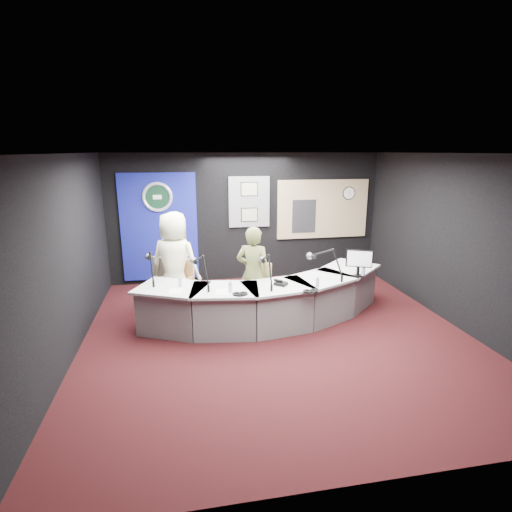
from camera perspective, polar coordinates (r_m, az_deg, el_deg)
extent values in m
plane|color=black|center=(6.48, 3.09, -11.17)|extent=(6.00, 6.00, 0.00)
cube|color=silver|center=(5.83, 3.48, 14.42)|extent=(6.00, 6.00, 0.02)
cube|color=black|center=(8.89, -1.32, 5.51)|extent=(6.00, 0.02, 2.80)
cube|color=black|center=(3.33, 15.82, -11.38)|extent=(6.00, 0.02, 2.80)
cube|color=black|center=(6.05, -25.51, -0.40)|extent=(0.02, 6.00, 2.80)
cube|color=black|center=(7.31, 26.79, 1.87)|extent=(0.02, 6.00, 2.80)
cube|color=navy|center=(8.79, -13.64, 3.99)|extent=(1.60, 0.05, 2.30)
torus|color=silver|center=(8.65, -13.92, 8.17)|extent=(0.63, 0.07, 0.63)
cylinder|color=black|center=(8.66, -13.91, 8.18)|extent=(0.48, 0.01, 0.48)
cube|color=slate|center=(8.82, -0.98, 7.73)|extent=(0.90, 0.04, 1.10)
cube|color=gray|center=(8.76, -0.96, 9.53)|extent=(0.34, 0.02, 0.27)
cube|color=gray|center=(8.83, -0.94, 5.90)|extent=(0.34, 0.02, 0.27)
cube|color=tan|center=(9.27, 9.51, 6.64)|extent=(2.12, 0.06, 1.32)
cube|color=#FFCDA1|center=(9.26, 9.53, 6.63)|extent=(2.00, 0.02, 1.20)
cube|color=black|center=(9.12, 6.86, 5.65)|extent=(0.55, 0.02, 0.75)
cylinder|color=white|center=(9.43, 13.13, 8.73)|extent=(0.28, 0.01, 0.28)
cube|color=slate|center=(7.47, -12.77, -2.83)|extent=(0.45, 0.39, 0.70)
imported|color=#F5F1C4|center=(7.19, -11.54, -0.99)|extent=(1.06, 0.90, 1.83)
imported|color=brown|center=(6.80, -0.38, -2.49)|extent=(0.71, 0.61, 1.63)
cube|color=black|center=(6.98, 14.47, -0.33)|extent=(0.45, 0.23, 0.33)
cube|color=black|center=(6.42, 3.58, -3.96)|extent=(0.24, 0.24, 0.05)
torus|color=black|center=(6.15, 7.79, -4.98)|extent=(0.19, 0.19, 0.03)
torus|color=black|center=(5.99, -2.29, -5.42)|extent=(0.20, 0.20, 0.03)
cube|color=white|center=(6.27, -11.41, -4.93)|extent=(0.21, 0.29, 0.00)
cube|color=white|center=(6.13, -4.83, -5.14)|extent=(0.24, 0.31, 0.00)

